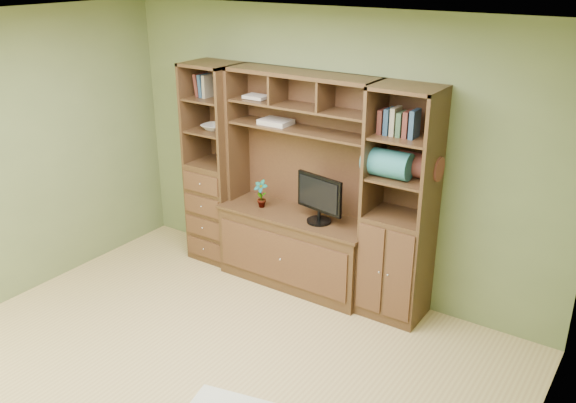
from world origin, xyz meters
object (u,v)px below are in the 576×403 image
Objects in this scene: center_hutch at (295,185)px; right_tower at (400,207)px; left_tower at (215,165)px; monitor at (320,191)px.

center_hutch is 1.03m from right_tower.
monitor is (1.28, -0.07, 0.01)m from left_tower.
center_hutch and right_tower have the same top height.
monitor is (-0.74, -0.07, 0.01)m from right_tower.
center_hutch reaches higher than monitor.
right_tower is 3.33× the size of monitor.
center_hutch is at bearing -176.24° from monitor.
center_hutch is 1.00× the size of left_tower.
left_tower is (-1.00, 0.04, 0.00)m from center_hutch.
left_tower is 3.33× the size of monitor.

